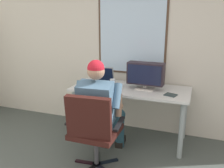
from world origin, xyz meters
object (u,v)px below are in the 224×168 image
Objects in this scene: office_chair at (93,127)px; cd_case at (171,95)px; person_seated at (100,109)px; crt_monitor at (146,74)px; wine_glass at (113,83)px; laptop at (102,80)px; desk at (130,96)px.

cd_case is (0.73, 0.73, 0.22)m from office_chair.
person_seated is 2.58× the size of crt_monitor.
wine_glass is at bearing 91.53° from office_chair.
wine_glass is at bearing -176.94° from cd_case.
crt_monitor reaches higher than office_chair.
crt_monitor is (0.39, 0.62, 0.31)m from person_seated.
office_chair is at bearing -113.11° from crt_monitor.
wine_glass is at bearing -41.47° from laptop.
desk is at bearing -5.90° from laptop.
office_chair reaches higher than cd_case.
person_seated reaches higher than office_chair.
person_seated reaches higher than desk.
office_chair is 0.99m from laptop.
person_seated is at bearing -108.05° from desk.
crt_monitor is at bearing -2.84° from laptop.
desk is 9.19× the size of cd_case.
desk is at bearing 41.36° from wine_glass.
laptop is at bearing 138.53° from wine_glass.
crt_monitor is at bearing 157.41° from cd_case.
person_seated is at bearing 94.08° from office_chair.
desk is 0.58m from cd_case.
cd_case is (0.75, 0.47, 0.11)m from person_seated.
office_chair is 0.29m from person_seated.
crt_monitor is at bearing 4.06° from desk.
person_seated reaches higher than laptop.
office_chair is 5.41× the size of cd_case.
crt_monitor is 2.83× the size of cd_case.
office_chair reaches higher than wine_glass.
crt_monitor is 0.43m from cd_case.
laptop is 1.95× the size of cd_case.
desk is 0.34m from wine_glass.
office_chair is 0.76m from wine_glass.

